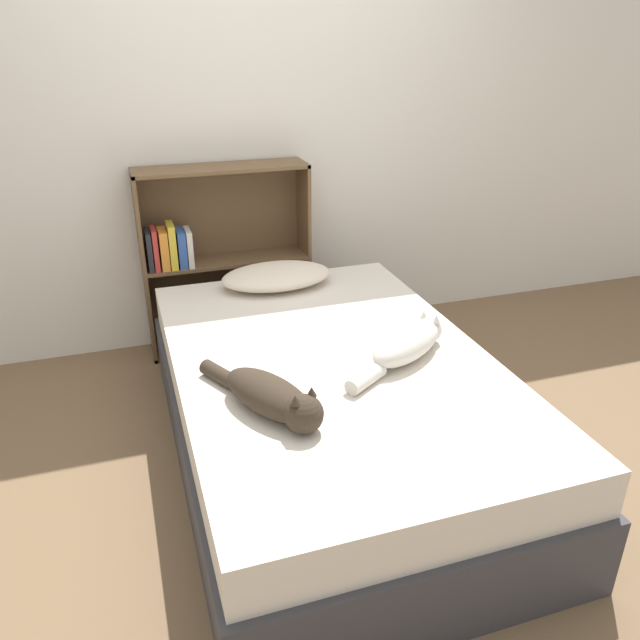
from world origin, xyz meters
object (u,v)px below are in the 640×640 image
Objects in this scene: bed at (331,408)px; cat_dark at (273,397)px; pillow at (277,276)px; cat_light at (407,343)px; bookshelf at (218,256)px.

cat_dark is at bearing -135.17° from bed.
bed is 3.54× the size of cat_dark.
pillow is (-0.02, 0.84, 0.32)m from bed.
cat_light reaches higher than bed.
pillow is 0.99m from cat_light.
cat_light is 1.51m from bookshelf.
cat_dark is at bearing -92.89° from bookshelf.
bed is 1.36m from bookshelf.
cat_light is at bearing -19.56° from bed.
cat_light is (0.32, -0.94, 0.01)m from pillow.
bed is 0.58m from cat_dark.
cat_dark is at bearing -105.20° from pillow.
cat_dark is (-0.64, -0.23, 0.00)m from cat_light.
cat_light is at bearing -68.37° from bookshelf.
pillow is 1.02× the size of cat_light.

